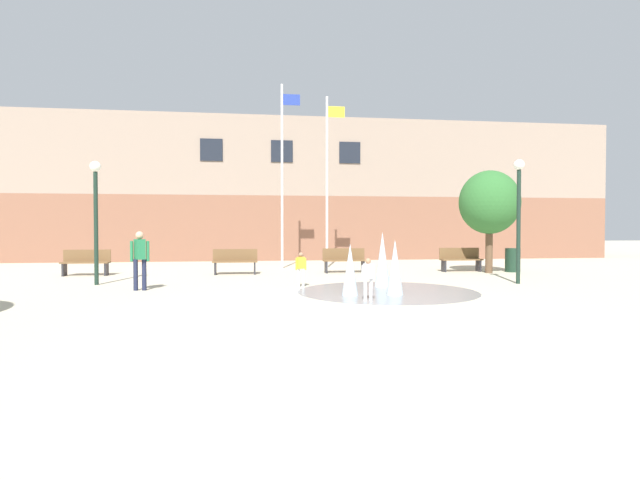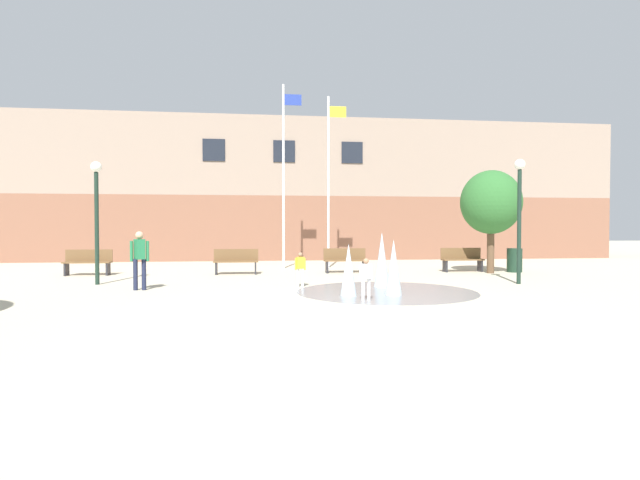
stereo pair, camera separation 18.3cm
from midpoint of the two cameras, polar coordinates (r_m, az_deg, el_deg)
name	(u,v)px [view 2 (the right image)]	position (r m, az deg, el deg)	size (l,w,h in m)	color
ground_plane	(332,320)	(9.20, 1.93, -9.16)	(100.00, 100.00, 0.00)	#BCB299
library_building	(281,192)	(28.49, -4.25, 5.45)	(36.00, 6.05, 7.39)	brown
splash_fountain	(379,270)	(13.22, 7.10, -3.40)	(4.74, 4.74, 1.56)	gray
park_bench_far_left	(88,262)	(19.43, -24.75, -2.28)	(1.60, 0.44, 0.91)	#28282D
park_bench_left_of_flagpoles	(236,261)	(18.31, -9.29, -2.38)	(1.60, 0.44, 0.91)	#28282D
park_bench_center	(345,260)	(18.71, 3.17, -2.29)	(1.60, 0.44, 0.91)	#28282D
park_bench_near_trashcan	(462,259)	(19.90, 16.18, -2.12)	(1.60, 0.44, 0.91)	#28282D
adult_near_bench	(140,256)	(14.26, -19.58, -1.70)	(0.50, 0.39, 1.59)	#1E233D
child_running	(300,267)	(14.23, -1.90, -3.05)	(0.31, 0.19, 0.99)	silver
child_in_fountain	(366,276)	(11.56, 5.73, -4.10)	(0.31, 0.24, 0.99)	silver
flagpole_left	(284,171)	(20.89, -3.86, 7.90)	(0.80, 0.10, 7.61)	silver
flagpole_right	(329,177)	(21.06, 1.31, 7.23)	(0.80, 0.10, 7.17)	silver
lamp_post_left_lane	(97,204)	(16.13, -23.88, 3.83)	(0.32, 0.32, 3.64)	#192D23
lamp_post_right_lane	(519,202)	(16.12, 22.13, 4.04)	(0.32, 0.32, 3.74)	#192D23
trash_can	(514,260)	(20.37, 21.58, -2.16)	(0.56, 0.56, 0.90)	#193323
street_tree_near_building	(491,203)	(19.57, 19.21, 4.06)	(2.22, 2.22, 3.81)	brown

